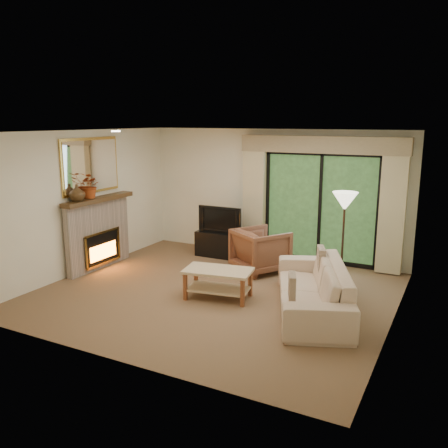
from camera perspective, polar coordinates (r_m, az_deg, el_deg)
The scene contains 22 objects.
floor at distance 7.85m, azimuth -1.01°, elevation -8.29°, with size 5.50×5.50×0.00m, color brown.
ceiling at distance 7.34m, azimuth -1.09°, elevation 11.05°, with size 5.50×5.50×0.00m, color silver.
wall_back at distance 9.73m, azimuth 5.96°, elevation 3.64°, with size 5.00×5.00×0.00m, color #F6EECC.
wall_front at distance 5.48m, azimuth -13.57°, elevation -3.59°, with size 5.00×5.00×0.00m, color #F6EECC.
wall_left at distance 9.10m, azimuth -16.50°, elevation 2.58°, with size 5.00×5.00×0.00m, color #F6EECC.
wall_right at distance 6.67m, azimuth 20.24°, elevation -1.16°, with size 5.00×5.00×0.00m, color #F6EECC.
fireplace at distance 9.28m, azimuth -14.88°, elevation -1.01°, with size 0.24×1.70×1.37m, color gray, non-canonical shape.
mirror at distance 9.14m, azimuth -15.72°, elevation 6.79°, with size 0.07×1.45×1.02m, color gold, non-canonical shape.
sliding_door at distance 9.40m, azimuth 11.51°, elevation 1.91°, with size 2.26×0.10×2.16m, color black, non-canonical shape.
curtain_left at distance 9.73m, azimuth 3.68°, elevation 3.09°, with size 0.45×0.18×2.35m, color #C5B689.
curtain_right at distance 9.01m, azimuth 19.61°, elevation 1.63°, with size 0.45×0.18×2.35m, color #C5B689.
cornice at distance 9.17m, azimuth 11.68°, elevation 9.33°, with size 3.20×0.24×0.32m, color #998563.
media_console at distance 9.82m, azimuth -0.27°, elevation -2.42°, with size 1.03×0.47×0.52m, color black.
tv at distance 9.69m, azimuth -0.27°, elevation 0.61°, with size 0.94×0.12×0.54m, color black.
armchair at distance 8.85m, azimuth 4.41°, elevation -3.16°, with size 0.86×0.89×0.81m, color brown.
sofa at distance 7.19m, azimuth 10.59°, elevation -7.49°, with size 2.42×0.94×0.71m, color #C5A98C.
pillow_near at distance 6.51m, azimuth 8.18°, elevation -7.43°, with size 0.09×0.34×0.34m, color brown.
pillow_far at distance 7.78m, azimuth 11.59°, elevation -4.17°, with size 0.10×0.39×0.39m, color brown.
coffee_table at distance 7.56m, azimuth -0.71°, elevation -7.20°, with size 1.06×0.58×0.47m, color tan, non-canonical shape.
floor_lamp at distance 8.30m, azimuth 14.11°, elevation -1.72°, with size 0.43×0.43×1.60m, color beige, non-canonical shape.
vase at distance 8.76m, azimuth -17.28°, elevation 3.61°, with size 0.28×0.28×0.30m, color #412C16.
branches at distance 8.98m, azimuth -15.83°, elevation 4.48°, with size 0.42×0.37×0.47m, color #943A14.
Camera 1 is at (3.49, -6.46, 2.78)m, focal length 38.00 mm.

